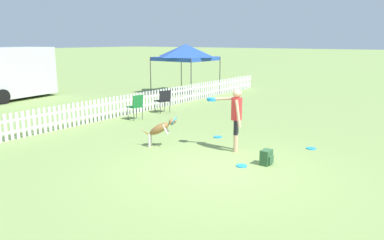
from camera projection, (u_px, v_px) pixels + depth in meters
The scene contains 11 objects.
ground_plane at pixel (218, 168), 8.54m from camera, with size 240.00×240.00×0.00m, color olive.
handler_person at pixel (235, 112), 9.70m from camera, with size 0.41×1.10×1.64m.
leaping_dog at pixel (161, 128), 10.16m from camera, with size 0.58×1.00×0.86m.
frisbee_near_handler at pixel (218, 137), 11.24m from camera, with size 0.25×0.25×0.02m.
frisbee_near_dog at pixel (311, 148), 10.06m from camera, with size 0.25×0.25×0.02m.
frisbee_midfield at pixel (242, 166), 8.67m from camera, with size 0.25×0.25×0.02m.
backpack_on_grass at pixel (267, 157), 8.75m from camera, with size 0.30×0.24×0.36m.
picket_fence at pixel (55, 118), 12.02m from camera, with size 27.18×0.04×0.80m.
folding_chair_blue_left at pixel (136, 105), 13.61m from camera, with size 0.52×0.54×0.93m.
folding_chair_green_right at pixel (164, 99), 14.97m from camera, with size 0.65×0.67×0.92m.
canopy_tent_main at pixel (186, 52), 20.06m from camera, with size 2.73×2.73×2.66m.
Camera 1 is at (-6.91, -4.30, 2.87)m, focal length 35.00 mm.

